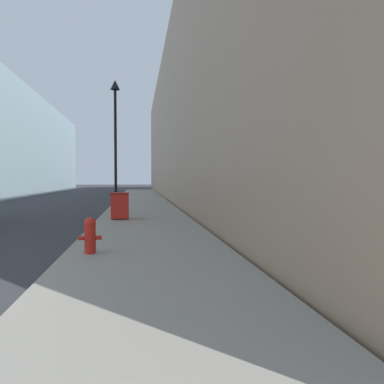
{
  "coord_description": "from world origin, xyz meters",
  "views": [
    {
      "loc": [
        5.09,
        -5.65,
        1.72
      ],
      "look_at": [
        8.25,
        16.12,
        0.92
      ],
      "focal_mm": 35.0,
      "sensor_mm": 36.0,
      "label": 1
    }
  ],
  "objects": [
    {
      "name": "sidewalk_right",
      "position": [
        5.35,
        18.0,
        0.07
      ],
      "size": [
        3.66,
        60.0,
        0.14
      ],
      "color": "gray",
      "rests_on": "ground"
    },
    {
      "name": "building_right_stone",
      "position": [
        13.28,
        26.0,
        6.3
      ],
      "size": [
        12.0,
        60.0,
        12.59
      ],
      "color": "#9E7F66",
      "rests_on": "ground"
    },
    {
      "name": "fire_hydrant",
      "position": [
        4.09,
        2.44,
        0.54
      ],
      "size": [
        0.48,
        0.36,
        0.76
      ],
      "color": "red",
      "rests_on": "sidewalk_right"
    },
    {
      "name": "trash_bin",
      "position": [
        4.4,
        9.13,
        0.67
      ],
      "size": [
        0.69,
        0.65,
        1.04
      ],
      "color": "red",
      "rests_on": "sidewalk_right"
    },
    {
      "name": "lamppost",
      "position": [
        4.05,
        12.48,
        4.19
      ],
      "size": [
        0.44,
        0.44,
        6.22
      ],
      "color": "black",
      "rests_on": "sidewalk_right"
    }
  ]
}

